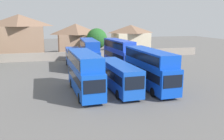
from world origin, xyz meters
The scene contains 12 objects.
ground centered at (0.00, 18.00, 0.00)m, with size 140.00×140.00×0.00m, color #605E5B.
depot_boundary_wall centered at (0.00, 25.28, 0.90)m, with size 56.00×0.50×1.80m, color gray.
bus_1 centered at (-4.27, -0.25, 2.79)m, with size 2.99×10.38×4.96m.
bus_2 centered at (0.00, -0.14, 1.98)m, with size 2.90×10.63×3.48m.
bus_3 centered at (4.21, -0.01, 2.80)m, with size 2.89×11.50×4.97m.
bus_4 centered at (-3.66, 15.63, 1.95)m, with size 2.66×10.19×3.42m.
bus_5 centered at (-0.90, 15.74, 2.90)m, with size 3.12×11.49×5.16m.
bus_6 centered at (4.68, 15.20, 2.83)m, with size 3.37×11.21×5.03m.
house_terrace_left centered at (-14.54, 33.38, 5.11)m, with size 11.34×7.95×10.01m.
house_terrace_centre centered at (-1.23, 33.38, 3.98)m, with size 9.21×6.79×7.78m.
house_terrace_right centered at (13.42, 33.31, 3.77)m, with size 9.31×7.57×7.39m.
tree_left_of_lot centered at (3.00, 27.78, 4.35)m, with size 4.83×4.83×6.79m.
Camera 1 is at (-8.42, -28.03, 8.77)m, focal length 38.44 mm.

